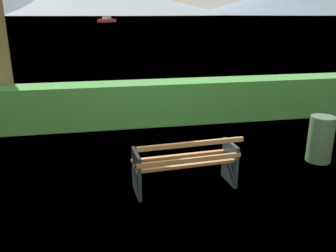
{
  "coord_description": "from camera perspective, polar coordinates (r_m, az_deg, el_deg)",
  "views": [
    {
      "loc": [
        -1.21,
        -4.76,
        2.6
      ],
      "look_at": [
        0.0,
        1.3,
        0.59
      ],
      "focal_mm": 37.27,
      "sensor_mm": 36.0,
      "label": 1
    }
  ],
  "objects": [
    {
      "name": "trash_bin",
      "position": [
        6.89,
        23.68,
        -1.97
      ],
      "size": [
        0.44,
        0.44,
        0.85
      ],
      "primitive_type": "cylinder",
      "color": "#385138",
      "rests_on": "ground_plane"
    },
    {
      "name": "ground_plane",
      "position": [
        5.56,
        2.66,
        -9.91
      ],
      "size": [
        1400.0,
        1400.0,
        0.0
      ],
      "primitive_type": "plane",
      "color": "olive"
    },
    {
      "name": "fishing_boat_near",
      "position": [
        113.78,
        -9.96,
        16.7
      ],
      "size": [
        5.89,
        7.26,
        1.74
      ],
      "color": "#B2332D",
      "rests_on": "water_surface"
    },
    {
      "name": "park_bench",
      "position": [
        5.32,
        2.92,
        -6.17
      ],
      "size": [
        1.62,
        0.68,
        0.87
      ],
      "color": "olive",
      "rests_on": "ground_plane"
    },
    {
      "name": "water_surface",
      "position": [
        312.7,
        -11.54,
        17.13
      ],
      "size": [
        620.0,
        620.0,
        0.0
      ],
      "primitive_type": "plane",
      "color": "slate",
      "rests_on": "ground_plane"
    },
    {
      "name": "hedge_row",
      "position": [
        8.55,
        -2.8,
        3.82
      ],
      "size": [
        12.56,
        0.82,
        1.02
      ],
      "primitive_type": "cube",
      "color": "#387A33",
      "rests_on": "ground_plane"
    }
  ]
}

